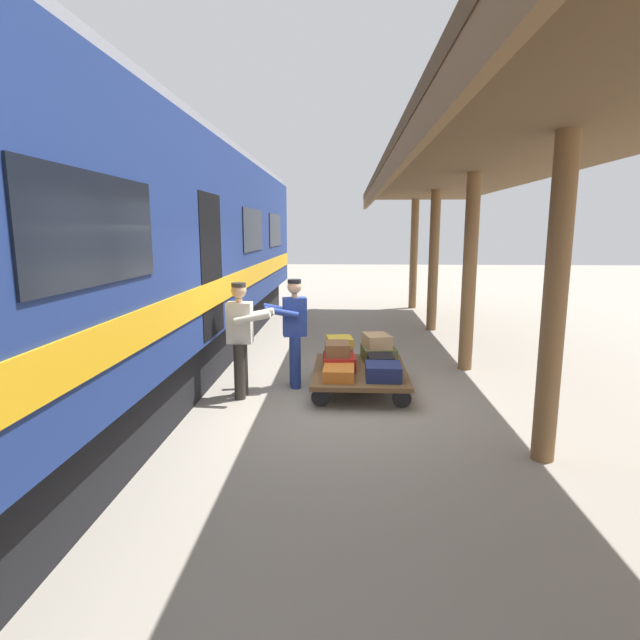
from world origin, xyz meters
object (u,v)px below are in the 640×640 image
object	(u,v)px
luggage_cart	(360,372)
suitcase_yellow_case	(340,342)
suitcase_red_plastic	(339,362)
suitcase_tan_vintage	(377,341)
suitcase_brown_leather	(337,349)
porter_in_overalls	(293,329)
suitcase_olive_duffel	(379,354)
train_car	(107,258)
suitcase_black_hardshell	(381,362)
porter_by_door	(241,336)
suitcase_orange_carryall	(339,373)
suitcase_navy_fabric	(383,372)
suitcase_cream_canvas	(340,353)

from	to	relation	value
luggage_cart	suitcase_yellow_case	world-z (taller)	suitcase_yellow_case
suitcase_red_plastic	suitcase_tan_vintage	world-z (taller)	suitcase_tan_vintage
suitcase_red_plastic	suitcase_brown_leather	bearing A→B (deg)	-2.65
porter_in_overalls	suitcase_olive_duffel	bearing A→B (deg)	-164.01
train_car	luggage_cart	xyz separation A→B (m)	(-3.62, -0.50, -1.77)
suitcase_black_hardshell	suitcase_tan_vintage	distance (m)	0.55
suitcase_black_hardshell	porter_by_door	distance (m)	2.16
suitcase_red_plastic	suitcase_yellow_case	xyz separation A→B (m)	(0.00, -0.49, 0.21)
suitcase_tan_vintage	suitcase_orange_carryall	bearing A→B (deg)	59.62
suitcase_brown_leather	porter_by_door	distance (m)	1.48
suitcase_yellow_case	porter_in_overalls	size ratio (longest dim) A/B	0.26
train_car	suitcase_brown_leather	bearing A→B (deg)	-171.22
suitcase_red_plastic	porter_by_door	bearing A→B (deg)	16.16
suitcase_olive_duffel	suitcase_red_plastic	bearing A→B (deg)	39.43
train_car	suitcase_olive_duffel	world-z (taller)	train_car
train_car	luggage_cart	distance (m)	4.06
suitcase_olive_duffel	suitcase_yellow_case	xyz separation A→B (m)	(0.64, 0.04, 0.20)
suitcase_orange_carryall	suitcase_tan_vintage	distance (m)	1.22
suitcase_navy_fabric	suitcase_brown_leather	bearing A→B (deg)	-38.17
suitcase_tan_vintage	suitcase_red_plastic	bearing A→B (deg)	39.81
suitcase_red_plastic	porter_by_door	world-z (taller)	porter_by_door
suitcase_cream_canvas	suitcase_black_hardshell	bearing A→B (deg)	140.57
suitcase_brown_leather	porter_in_overalls	size ratio (longest dim) A/B	0.28
suitcase_navy_fabric	porter_by_door	world-z (taller)	porter_by_door
suitcase_yellow_case	porter_by_door	distance (m)	1.71
suitcase_black_hardshell	suitcase_brown_leather	xyz separation A→B (m)	(0.67, -0.00, 0.20)
suitcase_orange_carryall	suitcase_tan_vintage	size ratio (longest dim) A/B	1.09
suitcase_navy_fabric	suitcase_brown_leather	size ratio (longest dim) A/B	1.06
suitcase_cream_canvas	suitcase_navy_fabric	bearing A→B (deg)	121.30
suitcase_black_hardshell	suitcase_red_plastic	world-z (taller)	suitcase_black_hardshell
suitcase_red_plastic	suitcase_brown_leather	size ratio (longest dim) A/B	1.18
luggage_cart	suitcase_tan_vintage	world-z (taller)	suitcase_tan_vintage
suitcase_yellow_case	porter_by_door	world-z (taller)	porter_by_door
suitcase_tan_vintage	porter_in_overalls	world-z (taller)	porter_in_overalls
suitcase_orange_carryall	suitcase_cream_canvas	world-z (taller)	suitcase_cream_canvas
train_car	suitcase_brown_leather	distance (m)	3.59
suitcase_brown_leather	suitcase_tan_vintage	world-z (taller)	suitcase_tan_vintage
suitcase_cream_canvas	luggage_cart	bearing A→B (deg)	121.30
suitcase_red_plastic	suitcase_olive_duffel	xyz separation A→B (m)	(-0.64, -0.52, 0.01)
train_car	suitcase_navy_fabric	distance (m)	4.25
suitcase_orange_carryall	suitcase_brown_leather	size ratio (longest dim) A/B	1.17
train_car	suitcase_tan_vintage	world-z (taller)	train_car
suitcase_olive_duffel	suitcase_yellow_case	world-z (taller)	suitcase_yellow_case
suitcase_orange_carryall	suitcase_olive_duffel	bearing A→B (deg)	-121.30
suitcase_black_hardshell	suitcase_orange_carryall	bearing A→B (deg)	39.43
suitcase_orange_carryall	suitcase_cream_canvas	distance (m)	1.05
suitcase_black_hardshell	suitcase_navy_fabric	bearing A→B (deg)	90.00
suitcase_black_hardshell	train_car	bearing A→B (deg)	7.29
suitcase_red_plastic	porter_by_door	size ratio (longest dim) A/B	0.33
luggage_cart	suitcase_navy_fabric	distance (m)	0.63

